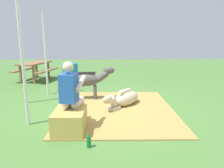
% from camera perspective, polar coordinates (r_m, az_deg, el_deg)
% --- Properties ---
extents(ground_plane, '(24.00, 24.00, 0.00)m').
position_cam_1_polar(ground_plane, '(5.15, -1.38, -6.69)').
color(ground_plane, '#4C7A38').
extents(hay_patch, '(3.15, 2.65, 0.02)m').
position_cam_1_polar(hay_patch, '(5.05, 1.57, -6.96)').
color(hay_patch, '#AD8C47').
rests_on(hay_patch, ground).
extents(hay_bale, '(0.76, 0.56, 0.42)m').
position_cam_1_polar(hay_bale, '(3.93, -11.60, -9.95)').
color(hay_bale, tan).
rests_on(hay_bale, ground).
extents(person_seated, '(0.70, 0.49, 1.30)m').
position_cam_1_polar(person_seated, '(3.92, -11.23, -2.34)').
color(person_seated, beige).
rests_on(person_seated, ground).
extents(pony_standing, '(0.41, 1.35, 0.92)m').
position_cam_1_polar(pony_standing, '(5.78, -6.66, 1.07)').
color(pony_standing, '#4C4747').
rests_on(pony_standing, ground).
extents(pony_lying, '(1.19, 1.08, 0.42)m').
position_cam_1_polar(pony_lying, '(5.26, 3.42, -4.12)').
color(pony_lying, beige).
rests_on(pony_lying, ground).
extents(soda_bottle, '(0.07, 0.07, 0.25)m').
position_cam_1_polar(soda_bottle, '(3.39, -6.48, -15.28)').
color(soda_bottle, '#197233').
rests_on(soda_bottle, ground).
extents(water_barrel, '(0.56, 0.56, 0.82)m').
position_cam_1_polar(water_barrel, '(7.57, -11.49, 2.53)').
color(water_barrel, '#1E72B2').
rests_on(water_barrel, ground).
extents(tent_pole_left, '(0.06, 0.06, 2.43)m').
position_cam_1_polar(tent_pole_left, '(4.25, -23.50, 5.01)').
color(tent_pole_left, silver).
rests_on(tent_pole_left, ground).
extents(tent_pole_right, '(0.06, 0.06, 2.43)m').
position_cam_1_polar(tent_pole_right, '(6.48, -18.00, 7.69)').
color(tent_pole_right, silver).
rests_on(tent_pole_right, ground).
extents(tent_pole_mid, '(0.06, 0.06, 2.43)m').
position_cam_1_polar(tent_pole_mid, '(5.78, -23.70, 6.73)').
color(tent_pole_mid, silver).
rests_on(tent_pole_mid, ground).
extents(picnic_bench, '(1.75, 1.60, 0.75)m').
position_cam_1_polar(picnic_bench, '(8.91, -20.64, 4.53)').
color(picnic_bench, olive).
rests_on(picnic_bench, ground).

